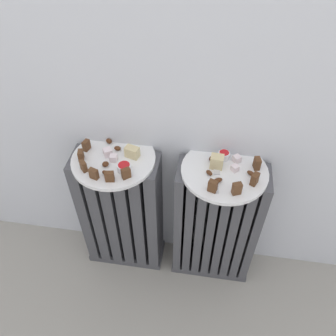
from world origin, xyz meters
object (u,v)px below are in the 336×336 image
(fork, at_px, (217,179))
(jam_bowl_left, at_px, (124,167))
(radiator_right, at_px, (215,226))
(jam_bowl_right, at_px, (224,155))
(plate_left, at_px, (114,159))
(plate_right, at_px, (224,171))
(radiator_left, at_px, (122,214))

(fork, bearing_deg, jam_bowl_left, -179.28)
(radiator_right, bearing_deg, jam_bowl_right, 96.08)
(plate_left, bearing_deg, jam_bowl_right, 8.62)
(radiator_right, height_order, jam_bowl_left, jam_bowl_left)
(fork, bearing_deg, plate_left, 172.24)
(plate_left, distance_m, jam_bowl_left, 0.07)
(jam_bowl_right, relative_size, fork, 0.37)
(fork, bearing_deg, radiator_right, 65.03)
(jam_bowl_left, bearing_deg, radiator_right, 9.11)
(radiator_right, xyz_separation_m, jam_bowl_left, (-0.32, -0.05, 0.32))
(plate_left, bearing_deg, radiator_right, 0.00)
(plate_left, bearing_deg, plate_right, 0.00)
(jam_bowl_right, bearing_deg, jam_bowl_left, -161.23)
(radiator_left, height_order, radiator_right, same)
(plate_left, height_order, plate_right, same)
(plate_right, xyz_separation_m, jam_bowl_right, (-0.01, 0.06, 0.02))
(radiator_right, xyz_separation_m, plate_right, (0.00, 0.00, 0.30))
(plate_left, xyz_separation_m, plate_right, (0.37, 0.00, 0.00))
(radiator_right, xyz_separation_m, fork, (-0.02, -0.05, 0.31))
(radiator_right, bearing_deg, radiator_left, 180.00)
(jam_bowl_left, bearing_deg, fork, 0.72)
(plate_right, height_order, jam_bowl_left, jam_bowl_left)
(radiator_left, xyz_separation_m, jam_bowl_right, (0.36, 0.06, 0.32))
(jam_bowl_left, bearing_deg, plate_left, 134.94)
(jam_bowl_left, bearing_deg, radiator_left, 134.94)
(radiator_left, bearing_deg, plate_right, -0.00)
(radiator_right, bearing_deg, plate_left, 180.00)
(radiator_left, height_order, jam_bowl_left, jam_bowl_left)
(plate_left, xyz_separation_m, jam_bowl_right, (0.36, 0.06, 0.02))
(radiator_left, distance_m, plate_right, 0.48)
(plate_right, bearing_deg, radiator_left, 180.00)
(radiator_left, bearing_deg, radiator_right, -0.00)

